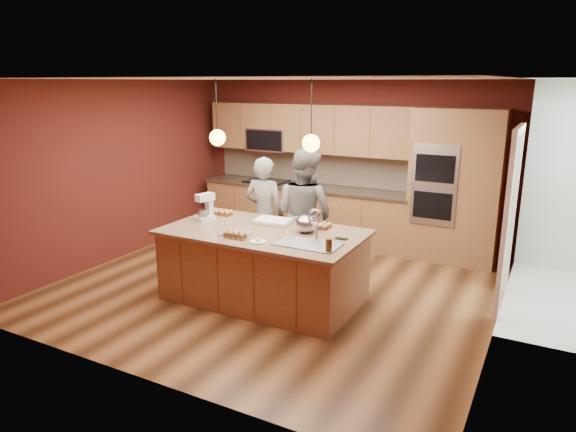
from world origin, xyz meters
The scene contains 24 objects.
floor centered at (0.00, 0.00, 0.00)m, with size 5.50×5.50×0.00m, color #3F2612.
ceiling centered at (0.00, 0.00, 2.70)m, with size 5.50×5.50×0.00m, color silver.
wall_back centered at (0.00, 2.50, 1.35)m, with size 5.50×5.50×0.00m, color #4E1A15.
wall_front centered at (0.00, -2.50, 1.35)m, with size 5.50×5.50×0.00m, color #4E1A15.
wall_left centered at (-2.75, 0.00, 1.35)m, with size 5.00×5.00×0.00m, color #4E1A15.
wall_right centered at (2.75, 0.00, 1.35)m, with size 5.00×5.00×0.00m, color #4E1A15.
cabinet_run centered at (-0.68, 2.25, 0.98)m, with size 3.74×0.64×2.30m.
oven_column centered at (1.85, 2.19, 1.15)m, with size 1.30×0.62×2.30m.
doorway_trim centered at (2.73, 0.80, 1.05)m, with size 0.08×1.11×2.20m, color white, non-canonical shape.
pendant_left centered at (-0.57, -0.41, 2.00)m, with size 0.20×0.20×0.80m.
pendant_right centered at (0.70, -0.41, 2.00)m, with size 0.20×0.20×0.80m.
island centered at (0.08, -0.42, 0.46)m, with size 2.45×1.37×1.28m.
person_left centered at (-0.47, 0.52, 0.83)m, with size 0.60×0.40×1.66m, color black.
person_right centered at (0.17, 0.52, 0.90)m, with size 0.88×0.68×1.81m, color gray.
stand_mixer centered at (-0.86, -0.34, 1.05)m, with size 0.25×0.29×0.35m.
sheet_cake centered at (-0.01, -0.04, 0.92)m, with size 0.53×0.40×0.05m.
cooling_rack centered at (-0.16, -0.68, 0.91)m, with size 0.37×0.27×0.02m, color silver.
mixing_bowl centered at (0.56, -0.24, 1.01)m, with size 0.26×0.26×0.22m, color #A8A9AF.
plate centered at (0.26, -0.86, 0.91)m, with size 0.18×0.18×0.01m, color white.
tumbler centered at (1.10, -0.78, 0.97)m, with size 0.07×0.07×0.14m, color #3C250C.
phone centered at (1.05, -0.29, 0.91)m, with size 0.14×0.08×0.01m, color black.
cupcakes_left centered at (-0.83, -0.03, 0.94)m, with size 0.33×0.16×0.07m, color tan, non-canonical shape.
cupcakes_rack centered at (-0.06, -0.84, 0.95)m, with size 0.29×0.15×0.07m, color tan, non-canonical shape.
cupcakes_right centered at (0.69, 0.02, 0.93)m, with size 0.15×0.22×0.07m, color tan, non-canonical shape.
Camera 1 is at (3.16, -5.60, 2.67)m, focal length 32.00 mm.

